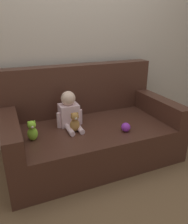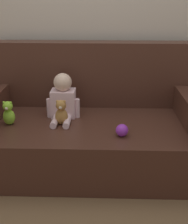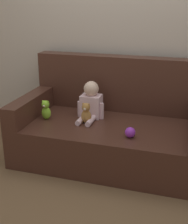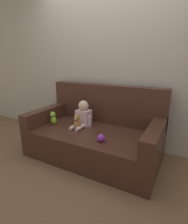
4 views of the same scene
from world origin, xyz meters
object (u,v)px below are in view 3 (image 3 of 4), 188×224
at_px(teddy_bear_brown, 86,114).
at_px(toy_ball, 130,132).
at_px(person_baby, 91,103).
at_px(couch, 112,127).
at_px(plush_toy_side, 46,110).

bearing_deg(teddy_bear_brown, toy_ball, -22.71).
bearing_deg(person_baby, couch, -2.63).
height_order(couch, plush_toy_side, couch).
height_order(couch, toy_ball, couch).
bearing_deg(teddy_bear_brown, person_baby, 91.81).
relative_size(teddy_bear_brown, toy_ball, 2.24).
height_order(teddy_bear_brown, toy_ball, teddy_bear_brown).
relative_size(couch, toy_ball, 19.50).
height_order(couch, person_baby, couch).
distance_m(person_baby, teddy_bear_brown, 0.18).
xyz_separation_m(teddy_bear_brown, plush_toy_side, (-0.42, -0.02, 0.00)).
xyz_separation_m(couch, toy_ball, (0.25, -0.35, 0.13)).
bearing_deg(plush_toy_side, teddy_bear_brown, 2.24).
bearing_deg(person_baby, toy_ball, -37.28).
distance_m(couch, toy_ball, 0.45).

